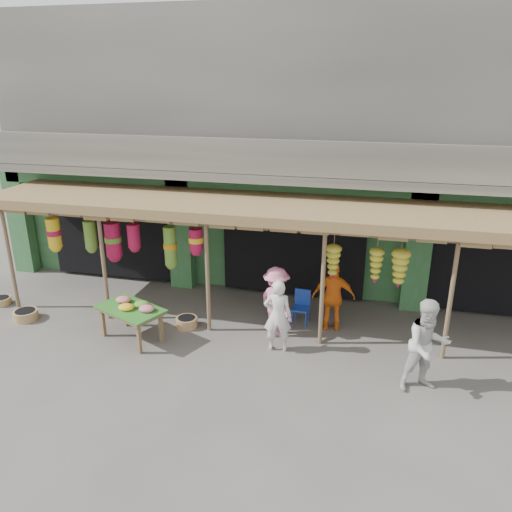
% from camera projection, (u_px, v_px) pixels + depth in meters
% --- Properties ---
extents(ground, '(80.00, 80.00, 0.00)m').
position_uv_depth(ground, '(276.00, 333.00, 11.14)').
color(ground, '#514C47').
rests_on(ground, ground).
extents(building, '(16.40, 6.80, 7.00)m').
position_uv_depth(building, '(311.00, 151.00, 14.43)').
color(building, gray).
rests_on(building, ground).
extents(awning, '(14.00, 2.70, 2.79)m').
position_uv_depth(awning, '(278.00, 212.00, 11.03)').
color(awning, brown).
rests_on(awning, ground).
extents(flower_table, '(1.67, 1.37, 0.87)m').
position_uv_depth(flower_table, '(132.00, 309.00, 10.69)').
color(flower_table, brown).
rests_on(flower_table, ground).
extents(blue_chair, '(0.40, 0.41, 0.78)m').
position_uv_depth(blue_chair, '(301.00, 305.00, 11.53)').
color(blue_chair, '#193BA7').
rests_on(blue_chair, ground).
extents(basket_left, '(0.52, 0.52, 0.18)m').
position_uv_depth(basket_left, '(2.00, 301.00, 12.52)').
color(basket_left, '#9B6D46').
rests_on(basket_left, ground).
extents(basket_mid, '(0.70, 0.70, 0.22)m').
position_uv_depth(basket_mid, '(26.00, 315.00, 11.75)').
color(basket_mid, '#9B6C45').
rests_on(basket_mid, ground).
extents(basket_right, '(0.52, 0.52, 0.22)m').
position_uv_depth(basket_right, '(187.00, 322.00, 11.40)').
color(basket_right, olive).
rests_on(basket_right, ground).
extents(person_front, '(0.62, 0.45, 1.58)m').
position_uv_depth(person_front, '(278.00, 316.00, 10.23)').
color(person_front, silver).
rests_on(person_front, ground).
extents(person_right, '(1.05, 0.95, 1.77)m').
position_uv_depth(person_right, '(427.00, 346.00, 8.89)').
color(person_right, beige).
rests_on(person_right, ground).
extents(person_vendor, '(0.99, 0.51, 1.61)m').
position_uv_depth(person_vendor, '(334.00, 297.00, 11.05)').
color(person_vendor, orange).
rests_on(person_vendor, ground).
extents(person_shopper, '(1.14, 1.13, 1.58)m').
position_uv_depth(person_shopper, '(276.00, 302.00, 10.86)').
color(person_shopper, pink).
rests_on(person_shopper, ground).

